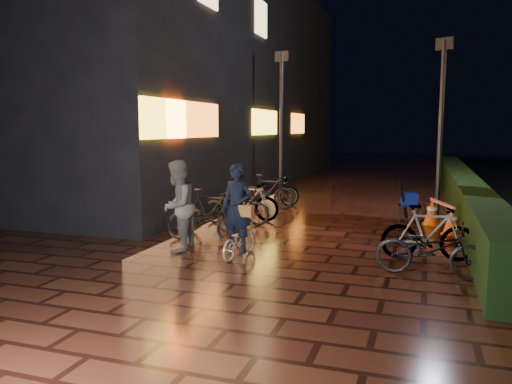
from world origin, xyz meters
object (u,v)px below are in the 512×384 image
(bystander_person, at_px, (177,206))
(cart_assembly, at_px, (409,200))
(cyclist, at_px, (238,223))
(traffic_barrier, at_px, (442,216))

(bystander_person, relative_size, cart_assembly, 1.65)
(cyclist, height_order, cart_assembly, cyclist)
(cyclist, bearing_deg, cart_assembly, 58.98)
(cart_assembly, bearing_deg, bystander_person, -131.75)
(traffic_barrier, bearing_deg, bystander_person, -142.25)
(bystander_person, bearing_deg, cart_assembly, 134.96)
(cyclist, bearing_deg, bystander_person, 175.52)
(traffic_barrier, xyz_separation_m, cart_assembly, (-0.78, 0.84, 0.22))
(bystander_person, xyz_separation_m, cyclist, (1.30, -0.10, -0.24))
(bystander_person, bearing_deg, traffic_barrier, 124.46)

